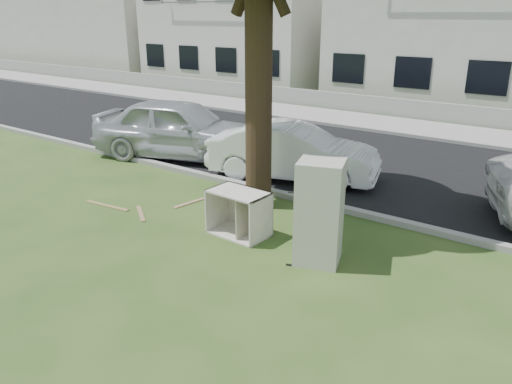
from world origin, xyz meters
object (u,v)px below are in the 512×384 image
Objects in this scene: fridge at (319,213)px; cabinet at (239,213)px; car_center at (293,152)px; car_left at (180,128)px.

fridge is 1.72m from cabinet.
car_center reaches higher than cabinet.
cabinet is at bearing 158.85° from fridge.
fridge is at bearing -135.36° from car_left.
fridge is at bearing 0.22° from cabinet.
car_center is 0.84× the size of car_left.
car_center is at bearing 108.10° from cabinet.
car_left is at bearing 133.67° from fridge.
car_left is (-6.12, 3.20, -0.03)m from fridge.
cabinet is 0.22× the size of car_left.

